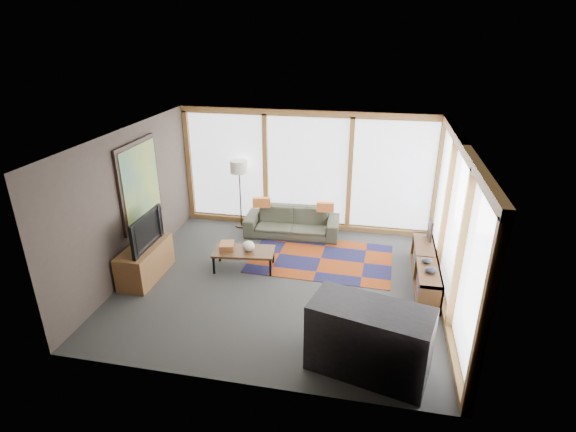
% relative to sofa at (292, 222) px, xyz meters
% --- Properties ---
extents(ground, '(5.50, 5.50, 0.00)m').
position_rel_sofa_xyz_m(ground, '(0.23, -1.95, -0.29)').
color(ground, '#30302E').
rests_on(ground, ground).
extents(room_envelope, '(5.52, 5.02, 2.62)m').
position_rel_sofa_xyz_m(room_envelope, '(0.72, -1.39, 1.25)').
color(room_envelope, '#3F332D').
rests_on(room_envelope, ground).
extents(rug, '(2.74, 1.81, 0.01)m').
position_rel_sofa_xyz_m(rug, '(0.76, -0.97, -0.28)').
color(rug, maroon).
rests_on(rug, ground).
extents(sofa, '(2.02, 0.87, 0.58)m').
position_rel_sofa_xyz_m(sofa, '(0.00, 0.00, 0.00)').
color(sofa, '#313528').
rests_on(sofa, ground).
extents(pillow_left, '(0.40, 0.21, 0.21)m').
position_rel_sofa_xyz_m(pillow_left, '(-0.67, 0.02, 0.40)').
color(pillow_left, '#CC682C').
rests_on(pillow_left, sofa).
extents(pillow_right, '(0.37, 0.14, 0.20)m').
position_rel_sofa_xyz_m(pillow_right, '(0.70, 0.04, 0.39)').
color(pillow_right, '#CC682C').
rests_on(pillow_right, sofa).
extents(floor_lamp, '(0.38, 0.38, 1.53)m').
position_rel_sofa_xyz_m(floor_lamp, '(-1.20, 0.21, 0.47)').
color(floor_lamp, '#312218').
rests_on(floor_lamp, ground).
extents(coffee_table, '(1.17, 0.69, 0.37)m').
position_rel_sofa_xyz_m(coffee_table, '(-0.59, -1.62, -0.11)').
color(coffee_table, '#341C11').
rests_on(coffee_table, ground).
extents(book_stack, '(0.32, 0.36, 0.10)m').
position_rel_sofa_xyz_m(book_stack, '(-0.92, -1.60, 0.13)').
color(book_stack, brown).
rests_on(book_stack, coffee_table).
extents(vase, '(0.25, 0.25, 0.19)m').
position_rel_sofa_xyz_m(vase, '(-0.50, -1.61, 0.18)').
color(vase, beige).
rests_on(vase, coffee_table).
extents(bookshelf, '(0.37, 2.01, 0.50)m').
position_rel_sofa_xyz_m(bookshelf, '(2.66, -1.45, -0.04)').
color(bookshelf, '#341C11').
rests_on(bookshelf, ground).
extents(bowl_a, '(0.23, 0.23, 0.09)m').
position_rel_sofa_xyz_m(bowl_a, '(2.67, -2.00, 0.26)').
color(bowl_a, black).
rests_on(bowl_a, bookshelf).
extents(bowl_b, '(0.20, 0.20, 0.08)m').
position_rel_sofa_xyz_m(bowl_b, '(2.63, -1.68, 0.25)').
color(bowl_b, black).
rests_on(bowl_b, bookshelf).
extents(shelf_picture, '(0.06, 0.30, 0.38)m').
position_rel_sofa_xyz_m(shelf_picture, '(2.75, -0.73, 0.41)').
color(shelf_picture, black).
rests_on(shelf_picture, bookshelf).
extents(tv_console, '(0.51, 1.23, 0.61)m').
position_rel_sofa_xyz_m(tv_console, '(-2.22, -2.26, 0.02)').
color(tv_console, brown).
rests_on(tv_console, ground).
extents(television, '(0.15, 1.07, 0.61)m').
position_rel_sofa_xyz_m(television, '(-2.21, -2.27, 0.63)').
color(television, black).
rests_on(television, tv_console).
extents(bar_counter, '(1.65, 1.06, 0.96)m').
position_rel_sofa_xyz_m(bar_counter, '(1.76, -3.87, 0.19)').
color(bar_counter, black).
rests_on(bar_counter, ground).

